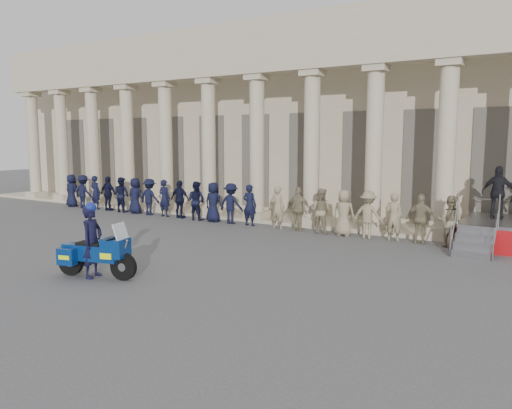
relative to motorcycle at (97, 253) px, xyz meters
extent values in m
plane|color=#4E4E51|center=(0.09, 1.88, -0.64)|extent=(90.00, 90.00, 0.00)
cube|color=tan|center=(0.09, 16.88, 3.86)|extent=(40.00, 10.00, 9.00)
cube|color=tan|center=(0.09, 10.68, -0.56)|extent=(40.00, 2.60, 0.15)
cube|color=tan|center=(0.09, 9.88, 6.15)|extent=(35.80, 1.00, 1.00)
cube|color=tan|center=(0.09, 9.88, 7.25)|extent=(35.80, 1.00, 1.20)
cube|color=tan|center=(-16.81, 9.88, -0.34)|extent=(0.90, 0.90, 0.30)
cylinder|color=tan|center=(-16.81, 9.88, 2.61)|extent=(0.64, 0.64, 5.60)
cube|color=tan|center=(-16.81, 9.88, 5.53)|extent=(0.85, 0.85, 0.24)
cube|color=tan|center=(-14.21, 9.88, -0.34)|extent=(0.90, 0.90, 0.30)
cylinder|color=tan|center=(-14.21, 9.88, 2.61)|extent=(0.64, 0.64, 5.60)
cube|color=tan|center=(-14.21, 9.88, 5.53)|extent=(0.85, 0.85, 0.24)
cube|color=tan|center=(-11.61, 9.88, -0.34)|extent=(0.90, 0.90, 0.30)
cylinder|color=tan|center=(-11.61, 9.88, 2.61)|extent=(0.64, 0.64, 5.60)
cube|color=tan|center=(-11.61, 9.88, 5.53)|extent=(0.85, 0.85, 0.24)
cube|color=tan|center=(-9.01, 9.88, -0.34)|extent=(0.90, 0.90, 0.30)
cylinder|color=tan|center=(-9.01, 9.88, 2.61)|extent=(0.64, 0.64, 5.60)
cube|color=tan|center=(-9.01, 9.88, 5.53)|extent=(0.85, 0.85, 0.24)
cube|color=tan|center=(-6.41, 9.88, -0.34)|extent=(0.90, 0.90, 0.30)
cylinder|color=tan|center=(-6.41, 9.88, 2.61)|extent=(0.64, 0.64, 5.60)
cube|color=tan|center=(-6.41, 9.88, 5.53)|extent=(0.85, 0.85, 0.24)
cube|color=tan|center=(-3.81, 9.88, -0.34)|extent=(0.90, 0.90, 0.30)
cylinder|color=tan|center=(-3.81, 9.88, 2.61)|extent=(0.64, 0.64, 5.60)
cube|color=tan|center=(-3.81, 9.88, 5.53)|extent=(0.85, 0.85, 0.24)
cube|color=tan|center=(-1.21, 9.88, -0.34)|extent=(0.90, 0.90, 0.30)
cylinder|color=tan|center=(-1.21, 9.88, 2.61)|extent=(0.64, 0.64, 5.60)
cube|color=tan|center=(-1.21, 9.88, 5.53)|extent=(0.85, 0.85, 0.24)
cube|color=tan|center=(1.39, 9.88, -0.34)|extent=(0.90, 0.90, 0.30)
cylinder|color=tan|center=(1.39, 9.88, 2.61)|extent=(0.64, 0.64, 5.60)
cube|color=tan|center=(1.39, 9.88, 5.53)|extent=(0.85, 0.85, 0.24)
cube|color=tan|center=(3.99, 9.88, -0.34)|extent=(0.90, 0.90, 0.30)
cylinder|color=tan|center=(3.99, 9.88, 2.61)|extent=(0.64, 0.64, 5.60)
cube|color=tan|center=(3.99, 9.88, 5.53)|extent=(0.85, 0.85, 0.24)
cube|color=tan|center=(6.59, 9.88, -0.34)|extent=(0.90, 0.90, 0.30)
cylinder|color=tan|center=(6.59, 9.88, 2.61)|extent=(0.64, 0.64, 5.60)
cube|color=tan|center=(6.59, 9.88, 5.53)|extent=(0.85, 0.85, 0.24)
cube|color=black|center=(-15.51, 11.90, 1.91)|extent=(1.30, 0.12, 4.20)
cube|color=black|center=(-12.91, 11.90, 1.91)|extent=(1.30, 0.12, 4.20)
cube|color=black|center=(-10.31, 11.90, 1.91)|extent=(1.30, 0.12, 4.20)
cube|color=black|center=(-7.71, 11.90, 1.91)|extent=(1.30, 0.12, 4.20)
cube|color=black|center=(-5.11, 11.90, 1.91)|extent=(1.30, 0.12, 4.20)
cube|color=black|center=(-2.51, 11.90, 1.91)|extent=(1.30, 0.12, 4.20)
cube|color=black|center=(0.09, 11.90, 1.91)|extent=(1.30, 0.12, 4.20)
cube|color=black|center=(2.69, 11.90, 1.91)|extent=(1.30, 0.12, 4.20)
cube|color=black|center=(5.29, 11.90, 1.91)|extent=(1.30, 0.12, 4.20)
cube|color=black|center=(7.89, 11.90, 1.91)|extent=(1.30, 0.12, 4.20)
imported|color=black|center=(-12.06, 8.71, 0.22)|extent=(0.84, 0.55, 1.73)
imported|color=black|center=(-11.13, 8.71, 0.22)|extent=(1.12, 0.64, 1.73)
imported|color=black|center=(-10.19, 8.71, 0.22)|extent=(0.63, 0.41, 1.73)
imported|color=black|center=(-9.26, 8.71, 0.22)|extent=(1.01, 0.42, 1.73)
imported|color=black|center=(-8.32, 8.71, 0.22)|extent=(0.84, 0.65, 1.73)
imported|color=black|center=(-7.39, 8.71, 0.22)|extent=(0.84, 0.55, 1.73)
imported|color=black|center=(-6.45, 8.71, 0.22)|extent=(1.12, 0.64, 1.73)
imported|color=black|center=(-5.52, 8.71, 0.22)|extent=(0.63, 0.41, 1.73)
imported|color=black|center=(-4.59, 8.71, 0.22)|extent=(1.01, 0.42, 1.73)
imported|color=black|center=(-3.65, 8.71, 0.22)|extent=(0.84, 0.65, 1.73)
imported|color=black|center=(-2.72, 8.71, 0.22)|extent=(0.84, 0.55, 1.73)
imported|color=black|center=(-1.78, 8.71, 0.22)|extent=(1.12, 0.64, 1.73)
imported|color=black|center=(-0.85, 8.71, 0.22)|extent=(0.63, 0.41, 1.73)
imported|color=gray|center=(0.49, 8.71, 0.22)|extent=(0.63, 0.41, 1.73)
imported|color=gray|center=(1.42, 8.71, 0.22)|extent=(1.01, 0.42, 1.73)
imported|color=gray|center=(2.36, 8.71, 0.22)|extent=(0.84, 0.65, 1.73)
imported|color=gray|center=(3.29, 8.71, 0.22)|extent=(0.84, 0.55, 1.73)
imported|color=gray|center=(4.23, 8.71, 0.22)|extent=(1.12, 0.64, 1.73)
imported|color=gray|center=(5.16, 8.71, 0.22)|extent=(0.63, 0.41, 1.73)
imported|color=gray|center=(6.09, 8.71, 0.22)|extent=(1.01, 0.42, 1.73)
imported|color=gray|center=(7.03, 8.71, 0.22)|extent=(0.84, 0.65, 1.73)
cube|color=#A50D10|center=(7.34, 9.80, -0.25)|extent=(0.04, 3.12, 0.78)
cube|color=gray|center=(7.92, 7.33, -0.53)|extent=(1.10, 0.28, 0.22)
cube|color=gray|center=(7.92, 7.61, -0.31)|extent=(1.10, 0.28, 0.22)
cube|color=gray|center=(7.92, 7.89, -0.09)|extent=(1.10, 0.28, 0.22)
cube|color=gray|center=(7.92, 8.17, 0.13)|extent=(1.10, 0.28, 0.22)
imported|color=black|center=(8.31, 10.00, 1.14)|extent=(1.05, 0.44, 1.79)
cylinder|color=black|center=(0.76, 0.18, -0.29)|extent=(0.72, 0.31, 0.70)
cylinder|color=black|center=(-0.79, -0.20, -0.29)|extent=(0.72, 0.31, 0.70)
cube|color=navy|center=(0.03, 0.01, 0.02)|extent=(1.30, 0.73, 0.40)
cube|color=navy|center=(0.55, 0.13, 0.19)|extent=(0.70, 0.68, 0.48)
cube|color=silver|center=(0.55, 0.13, -0.05)|extent=(0.30, 0.37, 0.13)
cube|color=#B2BFCC|center=(0.73, 0.18, 0.55)|extent=(0.33, 0.53, 0.57)
cube|color=black|center=(-0.17, -0.05, 0.23)|extent=(0.76, 0.52, 0.11)
cube|color=navy|center=(-0.74, -0.19, 0.11)|extent=(0.45, 0.44, 0.23)
cube|color=navy|center=(-0.56, -0.49, -0.05)|extent=(0.52, 0.34, 0.43)
cube|color=#E9FD0D|center=(-0.56, -0.49, -0.05)|extent=(0.37, 0.32, 0.11)
cube|color=navy|center=(-0.72, 0.17, -0.05)|extent=(0.52, 0.34, 0.43)
cube|color=#E9FD0D|center=(-0.72, 0.17, -0.05)|extent=(0.37, 0.32, 0.11)
cylinder|color=silver|center=(-0.55, 0.13, -0.32)|extent=(0.65, 0.26, 0.11)
cylinder|color=black|center=(0.55, 0.13, 0.45)|extent=(0.22, 0.73, 0.04)
imported|color=black|center=(-0.12, -0.03, 0.31)|extent=(0.60, 0.78, 1.89)
sphere|color=navy|center=(-0.12, -0.03, 1.20)|extent=(0.28, 0.28, 0.28)
camera|label=1|loc=(10.12, -8.57, 2.93)|focal=35.00mm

